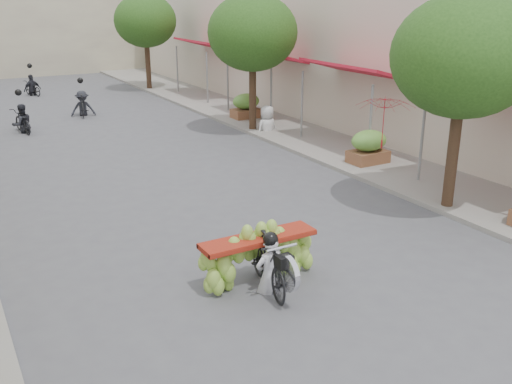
% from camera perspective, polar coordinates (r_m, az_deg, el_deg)
% --- Properties ---
extents(ground, '(120.00, 120.00, 0.00)m').
position_cam_1_polar(ground, '(9.20, 13.78, -15.49)').
color(ground, '#4F4F54').
rests_on(ground, ground).
extents(sidewalk_right, '(4.00, 60.00, 0.12)m').
position_cam_1_polar(sidewalk_right, '(24.38, 1.81, 7.08)').
color(sidewalk_right, gray).
rests_on(sidewalk_right, ground).
extents(shophouse_row_right, '(9.77, 40.00, 6.00)m').
position_cam_1_polar(shophouse_row_right, '(26.13, 12.75, 13.97)').
color(shophouse_row_right, beige).
rests_on(shophouse_row_right, ground).
extents(far_building, '(20.00, 6.00, 7.00)m').
position_cam_1_polar(far_building, '(43.70, -23.38, 15.48)').
color(far_building, '#B5AB8F').
rests_on(far_building, ground).
extents(street_tree_near, '(3.40, 3.40, 5.25)m').
position_cam_1_polar(street_tree_near, '(14.38, 20.09, 12.58)').
color(street_tree_near, '#3A2719').
rests_on(street_tree_near, ground).
extents(street_tree_mid, '(3.40, 3.40, 5.25)m').
position_cam_1_polar(street_tree_mid, '(22.21, -0.35, 15.62)').
color(street_tree_mid, '#3A2719').
rests_on(street_tree_mid, ground).
extents(street_tree_far, '(3.40, 3.40, 5.25)m').
position_cam_1_polar(street_tree_far, '(33.18, -11.01, 16.44)').
color(street_tree_far, '#3A2719').
rests_on(street_tree_far, ground).
extents(produce_crate_mid, '(1.20, 0.88, 1.16)m').
position_cam_1_polar(produce_crate_mid, '(18.25, 11.21, 4.71)').
color(produce_crate_mid, brown).
rests_on(produce_crate_mid, ground).
extents(produce_crate_far, '(1.20, 0.88, 1.16)m').
position_cam_1_polar(produce_crate_far, '(24.70, -1.00, 8.79)').
color(produce_crate_far, brown).
rests_on(produce_crate_far, ground).
extents(banana_motorbike, '(2.25, 1.93, 1.94)m').
position_cam_1_polar(banana_motorbike, '(10.46, 0.86, -6.20)').
color(banana_motorbike, black).
rests_on(banana_motorbike, ground).
extents(market_umbrella, '(2.17, 2.17, 1.55)m').
position_cam_1_polar(market_umbrella, '(17.04, 12.86, 9.31)').
color(market_umbrella, '#AF1720').
rests_on(market_umbrella, ground).
extents(pedestrian, '(1.02, 0.68, 1.94)m').
position_cam_1_polar(pedestrian, '(22.29, 1.14, 8.64)').
color(pedestrian, silver).
rests_on(pedestrian, ground).
extents(bg_motorbike_a, '(0.86, 1.66, 1.95)m').
position_cam_1_polar(bg_motorbike_a, '(24.24, -22.44, 7.24)').
color(bg_motorbike_a, black).
rests_on(bg_motorbike_a, ground).
extents(bg_motorbike_b, '(1.16, 1.91, 1.95)m').
position_cam_1_polar(bg_motorbike_b, '(26.76, -17.02, 9.02)').
color(bg_motorbike_b, black).
rests_on(bg_motorbike_b, ground).
extents(bg_motorbike_c, '(1.10, 1.49, 1.95)m').
position_cam_1_polar(bg_motorbike_c, '(33.29, -21.56, 10.40)').
color(bg_motorbike_c, black).
rests_on(bg_motorbike_c, ground).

